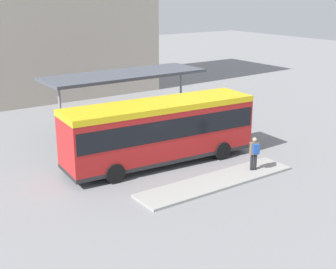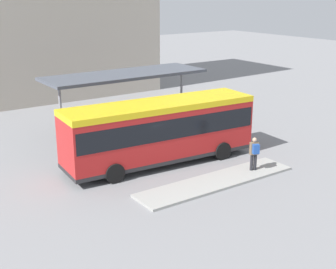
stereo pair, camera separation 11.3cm
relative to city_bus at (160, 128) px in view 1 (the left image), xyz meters
The scene contains 11 objects.
ground_plane 1.90m from the city_bus, behind, with size 120.00×120.00×0.00m, color gray.
curb_island 4.16m from the city_bus, 78.68° to the right, with size 8.28×1.80×0.12m.
city_bus is the anchor object (origin of this frame).
pedestrian_waiting 4.88m from the city_bus, 50.93° to the right, with size 0.49×0.52×1.68m.
bicycle_blue 7.98m from the city_bus, 21.75° to the left, with size 0.48×1.60×0.69m.
bicycle_red 8.64m from the city_bus, 24.96° to the left, with size 0.48×1.64×0.71m.
bicycle_white 8.54m from the city_bus, 30.56° to the left, with size 0.48×1.72×0.74m.
bicycle_orange 9.05m from the city_bus, 33.81° to the left, with size 0.48×1.79×0.77m.
station_shelter 6.44m from the city_bus, 76.40° to the left, with size 10.19×3.42×3.72m.
potted_planter_near_shelter 5.15m from the city_bus, 39.39° to the left, with size 1.01×1.01×1.39m.
potted_planter_far_side 3.61m from the city_bus, 113.45° to the left, with size 0.73×0.73×1.25m.
Camera 1 is at (-12.78, -18.93, 8.64)m, focal length 50.00 mm.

